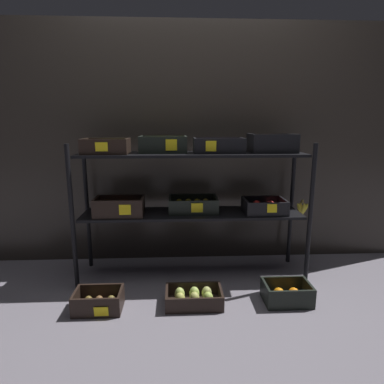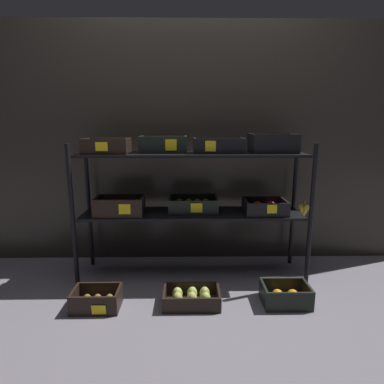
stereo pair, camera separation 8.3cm
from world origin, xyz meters
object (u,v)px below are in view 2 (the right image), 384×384
(crate_ground_kiwi, at_px, (97,301))
(crate_ground_orange, at_px, (286,296))
(crate_ground_pear, at_px, (192,298))
(display_rack, at_px, (192,181))

(crate_ground_kiwi, distance_m, crate_ground_orange, 1.24)
(crate_ground_pear, relative_size, crate_ground_orange, 1.21)
(display_rack, relative_size, crate_ground_orange, 5.83)
(display_rack, xyz_separation_m, crate_ground_pear, (-0.01, -0.44, -0.71))
(display_rack, bearing_deg, crate_ground_pear, -91.44)
(display_rack, distance_m, crate_ground_pear, 0.83)
(crate_ground_pear, height_order, crate_ground_orange, crate_ground_orange)
(crate_ground_kiwi, height_order, crate_ground_orange, crate_ground_orange)
(crate_ground_pear, xyz_separation_m, crate_ground_orange, (0.63, -0.00, 0.00))
(display_rack, bearing_deg, crate_ground_kiwi, -142.62)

